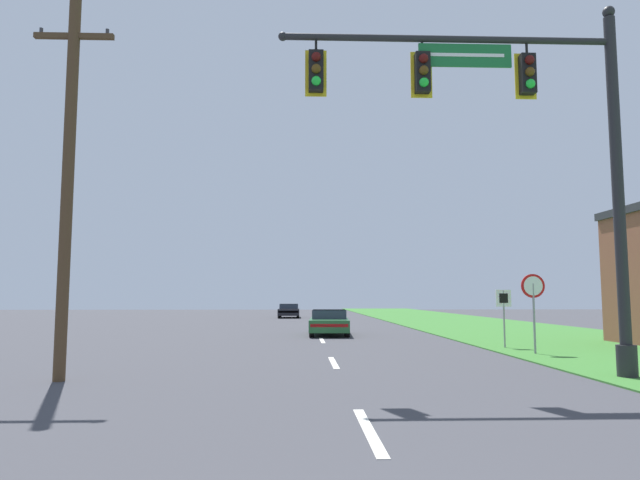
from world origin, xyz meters
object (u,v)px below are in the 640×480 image
at_px(car_ahead, 329,322).
at_px(route_sign_post, 504,305).
at_px(signal_mast, 530,141).
at_px(stop_sign, 533,295).
at_px(far_car, 289,311).
at_px(utility_pole_near, 68,177).

bearing_deg(car_ahead, route_sign_post, -51.51).
height_order(signal_mast, stop_sign, signal_mast).
height_order(far_car, utility_pole_near, utility_pole_near).
distance_m(car_ahead, far_car, 22.96).
height_order(stop_sign, utility_pole_near, utility_pole_near).
xyz_separation_m(signal_mast, far_car, (-6.24, 37.58, -4.80)).
relative_size(car_ahead, far_car, 1.02).
bearing_deg(signal_mast, far_car, 99.42).
height_order(car_ahead, stop_sign, stop_sign).
distance_m(car_ahead, stop_sign, 11.33).
bearing_deg(utility_pole_near, signal_mast, -0.21).
bearing_deg(route_sign_post, far_car, 105.17).
bearing_deg(stop_sign, signal_mast, -112.06).
distance_m(signal_mast, route_sign_post, 8.59).
bearing_deg(signal_mast, route_sign_post, 75.32).
bearing_deg(utility_pole_near, stop_sign, 22.28).
bearing_deg(route_sign_post, signal_mast, -104.68).
bearing_deg(far_car, route_sign_post, -74.83).
distance_m(signal_mast, stop_sign, 6.65).
xyz_separation_m(signal_mast, route_sign_post, (1.94, 7.41, -3.88)).
distance_m(stop_sign, utility_pole_near, 13.90).
bearing_deg(route_sign_post, car_ahead, 128.49).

